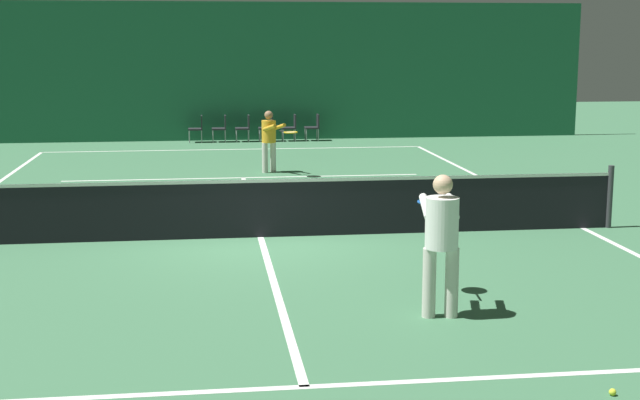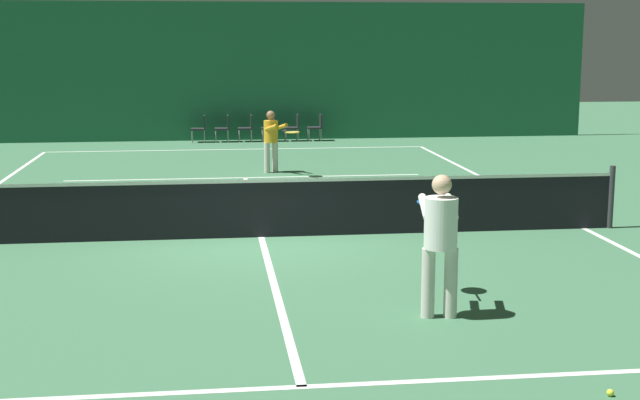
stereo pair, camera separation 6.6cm
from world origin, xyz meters
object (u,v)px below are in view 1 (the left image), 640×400
at_px(courtside_chair_0, 198,127).
at_px(tennis_net, 260,206).
at_px(courtside_chair_2, 245,126).
at_px(courtside_chair_4, 291,126).
at_px(player_far, 270,137).
at_px(courtside_chair_5, 314,125).
at_px(tennis_ball, 613,392).
at_px(courtside_chair_1, 221,127).
at_px(player_near, 441,234).
at_px(courtside_chair_3, 268,126).

bearing_deg(courtside_chair_0, tennis_net, 4.43).
relative_size(courtside_chair_2, courtside_chair_4, 1.00).
relative_size(tennis_net, player_far, 8.05).
distance_m(courtside_chair_5, tennis_ball, 20.85).
height_order(tennis_net, courtside_chair_2, tennis_net).
height_order(courtside_chair_0, courtside_chair_1, same).
bearing_deg(courtside_chair_2, player_near, 4.39).
bearing_deg(courtside_chair_2, courtside_chair_3, 90.00).
height_order(tennis_net, courtside_chair_4, tennis_net).
distance_m(courtside_chair_0, courtside_chair_1, 0.73).
relative_size(courtside_chair_1, courtside_chair_3, 1.00).
relative_size(player_far, courtside_chair_1, 1.77).
height_order(courtside_chair_5, tennis_ball, courtside_chair_5).
xyz_separation_m(courtside_chair_3, courtside_chair_4, (0.73, 0.00, 0.00)).
distance_m(player_near, player_far, 11.65).
distance_m(tennis_net, courtside_chair_5, 14.13).
bearing_deg(courtside_chair_3, tennis_ball, 4.43).
bearing_deg(tennis_ball, player_far, 98.27).
relative_size(courtside_chair_0, courtside_chair_5, 1.00).
xyz_separation_m(player_near, courtside_chair_2, (-1.41, 18.34, -0.49)).
bearing_deg(tennis_net, courtside_chair_1, 91.42).
relative_size(tennis_net, courtside_chair_0, 14.29).
bearing_deg(courtside_chair_2, player_far, 2.53).
height_order(tennis_net, courtside_chair_1, tennis_net).
xyz_separation_m(courtside_chair_0, courtside_chair_3, (2.20, 0.00, 0.00)).
xyz_separation_m(courtside_chair_1, courtside_chair_3, (1.47, 0.00, 0.00)).
bearing_deg(courtside_chair_0, courtside_chair_3, 90.00).
bearing_deg(tennis_ball, courtside_chair_2, 96.42).
distance_m(player_near, courtside_chair_1, 18.47).
bearing_deg(courtside_chair_5, tennis_ball, 0.41).
distance_m(courtside_chair_2, courtside_chair_4, 1.47).
distance_m(courtside_chair_1, courtside_chair_4, 2.20).
xyz_separation_m(player_far, courtside_chair_1, (-1.03, 6.74, -0.39)).
bearing_deg(courtside_chair_5, courtside_chair_1, -90.00).
relative_size(courtside_chair_5, tennis_ball, 12.73).
relative_size(tennis_net, courtside_chair_5, 14.29).
bearing_deg(tennis_ball, player_near, 110.53).
bearing_deg(courtside_chair_5, courtside_chair_3, -90.00).
distance_m(tennis_net, courtside_chair_2, 13.89).
xyz_separation_m(courtside_chair_1, tennis_ball, (3.08, -20.84, -0.45)).
bearing_deg(tennis_net, player_far, 84.50).
bearing_deg(courtside_chair_4, courtside_chair_3, -90.00).
xyz_separation_m(player_far, tennis_ball, (2.05, -14.10, -0.84)).
relative_size(tennis_net, courtside_chair_4, 14.29).
height_order(player_near, courtside_chair_0, player_near).
height_order(courtside_chair_2, courtside_chair_4, same).
bearing_deg(player_far, tennis_ball, -20.42).
distance_m(courtside_chair_2, courtside_chair_3, 0.73).
distance_m(player_far, courtside_chair_0, 6.98).
distance_m(player_near, courtside_chair_3, 18.35).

